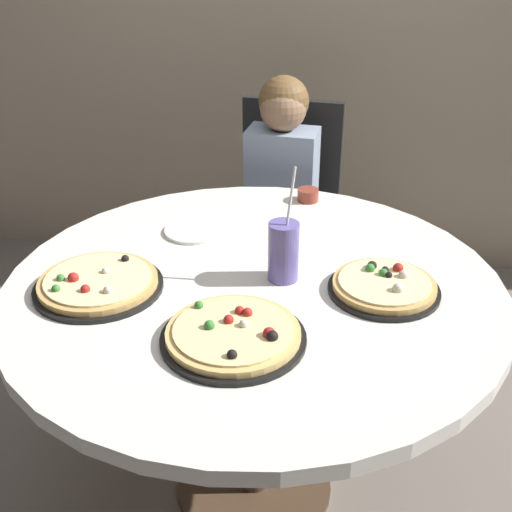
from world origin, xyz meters
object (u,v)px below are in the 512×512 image
at_px(pizza_cheese, 98,283).
at_px(chair_wooden, 286,208).
at_px(pizza_pepperoni, 384,286).
at_px(plate_small, 194,230).
at_px(dining_table, 254,310).
at_px(diner_child, 277,238).
at_px(soda_cup, 283,251).
at_px(sauce_bowl, 308,195).
at_px(pizza_veggie, 234,334).

bearing_deg(pizza_cheese, chair_wooden, 69.13).
relative_size(pizza_pepperoni, plate_small, 1.58).
relative_size(dining_table, chair_wooden, 1.37).
xyz_separation_m(diner_child, pizza_pepperoni, (0.34, -0.80, 0.28)).
bearing_deg(dining_table, pizza_cheese, -167.92).
height_order(dining_table, diner_child, diner_child).
bearing_deg(soda_cup, sauce_bowl, 85.74).
bearing_deg(pizza_veggie, plate_small, 110.58).
bearing_deg(pizza_veggie, diner_child, 89.83).
height_order(pizza_veggie, pizza_pepperoni, same).
xyz_separation_m(dining_table, pizza_cheese, (-0.39, -0.08, 0.10)).
distance_m(pizza_veggie, pizza_pepperoni, 0.43).
bearing_deg(pizza_pepperoni, diner_child, 113.34).
bearing_deg(sauce_bowl, chair_wooden, 103.48).
distance_m(dining_table, sauce_bowl, 0.57).
relative_size(chair_wooden, pizza_veggie, 2.86).
xyz_separation_m(chair_wooden, pizza_pepperoni, (0.32, -0.98, 0.24)).
xyz_separation_m(diner_child, soda_cup, (0.08, -0.76, 0.35)).
relative_size(diner_child, plate_small, 6.01).
xyz_separation_m(pizza_cheese, pizza_pepperoni, (0.73, 0.07, 0.00)).
distance_m(diner_child, plate_small, 0.62).
distance_m(soda_cup, plate_small, 0.38).
xyz_separation_m(diner_child, pizza_cheese, (-0.38, -0.87, 0.28)).
height_order(dining_table, plate_small, plate_small).
bearing_deg(chair_wooden, pizza_cheese, -110.87).
relative_size(pizza_veggie, plate_small, 1.85).
distance_m(pizza_veggie, soda_cup, 0.31).
distance_m(chair_wooden, sauce_bowl, 0.50).
distance_m(pizza_pepperoni, soda_cup, 0.27).
xyz_separation_m(pizza_veggie, pizza_pepperoni, (0.35, 0.25, 0.00)).
relative_size(pizza_pepperoni, sauce_bowl, 4.06).
xyz_separation_m(chair_wooden, pizza_veggie, (-0.02, -1.23, 0.24)).
bearing_deg(chair_wooden, soda_cup, -86.21).
distance_m(pizza_cheese, pizza_pepperoni, 0.73).
bearing_deg(dining_table, diner_child, 90.69).
relative_size(dining_table, pizza_veggie, 3.92).
xyz_separation_m(pizza_pepperoni, sauce_bowl, (-0.22, 0.56, 0.00)).
bearing_deg(pizza_veggie, sauce_bowl, 81.21).
height_order(dining_table, chair_wooden, chair_wooden).
xyz_separation_m(pizza_veggie, sauce_bowl, (0.13, 0.81, 0.00)).
xyz_separation_m(diner_child, plate_small, (-0.20, -0.52, 0.27)).
bearing_deg(diner_child, pizza_veggie, -90.17).
xyz_separation_m(dining_table, pizza_veggie, (-0.01, -0.26, 0.11)).
bearing_deg(sauce_bowl, soda_cup, -94.26).
bearing_deg(dining_table, chair_wooden, 89.32).
relative_size(pizza_cheese, soda_cup, 1.08).
relative_size(dining_table, pizza_cheese, 3.95).
bearing_deg(plate_small, pizza_pepperoni, -27.04).
height_order(diner_child, pizza_pepperoni, diner_child).
height_order(chair_wooden, plate_small, chair_wooden).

